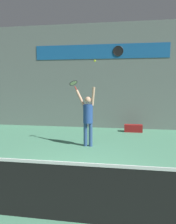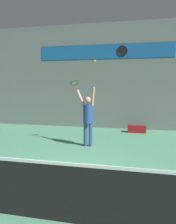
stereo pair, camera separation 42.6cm
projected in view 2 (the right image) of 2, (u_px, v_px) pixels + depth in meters
The scene contains 10 objects.
ground_plane at pixel (59, 185), 4.60m from camera, with size 18.00×18.00×0.00m, color #4C8C6B.
back_wall at pixel (104, 77), 10.51m from camera, with size 18.00×0.10×5.00m.
sponsor_banner at pixel (104, 51), 10.30m from camera, with size 6.36×0.02×0.67m.
scoreboard_clock at pixel (122, 51), 10.10m from camera, with size 0.49×0.04×0.49m.
court_net at pixel (32, 188), 3.39m from camera, with size 6.12×0.07×1.06m.
tennis_player at pixel (88, 116), 7.41m from camera, with size 0.76×0.46×2.03m.
tennis_racket at pixel (74, 83), 7.73m from camera, with size 0.39×0.40×0.37m.
tennis_ball at pixel (95, 61), 7.07m from camera, with size 0.07×0.07×0.07m.
water_bottle at pixel (130, 130), 9.74m from camera, with size 0.07×0.07×0.24m.
equipment_bag at pixel (137, 129), 9.67m from camera, with size 0.80×0.30×0.33m.
Camera 2 is at (1.56, -4.14, 2.09)m, focal length 35.00 mm.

